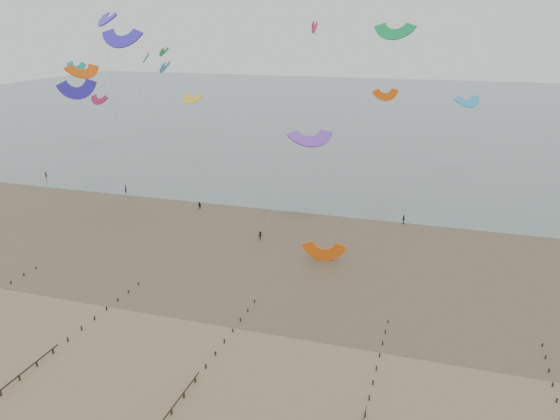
{
  "coord_description": "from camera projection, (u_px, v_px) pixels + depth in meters",
  "views": [
    {
      "loc": [
        27.11,
        -50.27,
        35.85
      ],
      "look_at": [
        2.63,
        28.0,
        8.0
      ],
      "focal_mm": 35.0,
      "sensor_mm": 36.0,
      "label": 1
    }
  ],
  "objects": [
    {
      "name": "kitesurfers",
      "position": [
        445.0,
        224.0,
        100.95
      ],
      "size": [
        133.83,
        26.87,
        1.89
      ],
      "color": "black",
      "rests_on": "ground"
    },
    {
      "name": "grounded_kite",
      "position": [
        324.0,
        260.0,
        87.67
      ],
      "size": [
        6.52,
        5.39,
        3.29
      ],
      "primitive_type": null,
      "rotation": [
        1.54,
        0.0,
        0.13
      ],
      "color": "#EF5D0F",
      "rests_on": "ground"
    },
    {
      "name": "kites_airborne",
      "position": [
        323.0,
        78.0,
        137.55
      ],
      "size": [
        244.88,
        107.38,
        37.64
      ],
      "color": "red",
      "rests_on": "ground"
    },
    {
      "name": "kitesurfer_lead",
      "position": [
        126.0,
        189.0,
        122.41
      ],
      "size": [
        0.82,
        0.77,
        1.88
      ],
      "primitive_type": "imported",
      "rotation": [
        0.0,
        0.0,
        2.5
      ],
      "color": "black",
      "rests_on": "ground"
    },
    {
      "name": "sea_and_shore",
      "position": [
        255.0,
        238.0,
        96.86
      ],
      "size": [
        500.0,
        665.0,
        0.03
      ],
      "color": "#475654",
      "rests_on": "ground"
    },
    {
      "name": "ground",
      "position": [
        188.0,
        344.0,
        64.62
      ],
      "size": [
        500.0,
        500.0,
        0.0
      ],
      "primitive_type": "plane",
      "color": "brown",
      "rests_on": "ground"
    }
  ]
}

